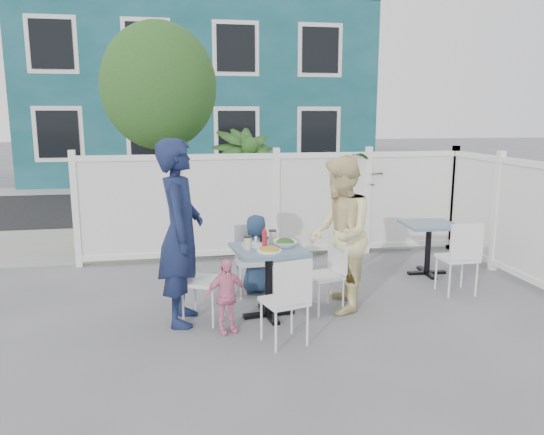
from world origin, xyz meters
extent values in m
plane|color=slate|center=(0.00, 0.00, 0.00)|extent=(80.00, 80.00, 0.00)
cube|color=gray|center=(0.00, 3.80, 0.01)|extent=(24.00, 2.60, 0.01)
cube|color=black|center=(0.00, 7.50, 0.00)|extent=(24.00, 5.00, 0.01)
cube|color=gray|center=(0.00, 10.60, 0.01)|extent=(24.00, 1.60, 0.01)
cube|color=#114C52|center=(-0.50, 14.00, 3.00)|extent=(11.00, 6.00, 6.00)
cube|color=black|center=(-3.00, 11.02, 1.60)|extent=(1.20, 0.04, 1.40)
cube|color=black|center=(1.00, 11.02, 1.60)|extent=(1.20, 0.04, 1.40)
cube|color=black|center=(-3.00, 11.02, 4.10)|extent=(1.20, 0.04, 1.40)
cube|color=black|center=(1.00, 11.02, 4.10)|extent=(1.20, 0.04, 1.40)
cube|color=white|center=(0.10, 2.40, 0.82)|extent=(5.80, 0.04, 1.40)
cube|color=white|center=(0.10, 2.40, 1.56)|extent=(5.86, 0.08, 0.08)
cube|color=white|center=(0.10, 2.40, 0.06)|extent=(5.86, 0.08, 0.12)
cube|color=white|center=(3.00, 0.60, 0.82)|extent=(0.04, 3.60, 1.40)
cube|color=white|center=(3.00, 0.60, 1.56)|extent=(0.08, 3.66, 0.08)
cube|color=white|center=(3.00, 0.60, 0.06)|extent=(0.08, 3.66, 0.12)
cylinder|color=#382316|center=(-1.60, 3.30, 1.20)|extent=(0.12, 0.12, 2.40)
ellipsoid|color=#254519|center=(-1.60, 3.30, 2.60)|extent=(1.80, 1.62, 1.98)
cube|color=gold|center=(-2.21, 4.00, 0.66)|extent=(0.73, 0.54, 1.32)
imported|color=#254519|center=(-0.31, 3.10, 0.97)|extent=(1.37, 1.37, 1.95)
imported|color=#254519|center=(1.52, 3.00, 0.80)|extent=(1.83, 1.89, 1.61)
cube|color=#416881|center=(-0.43, 0.03, 0.75)|extent=(0.81, 0.81, 0.04)
cylinder|color=black|center=(-0.43, 0.03, 0.37)|extent=(0.08, 0.08, 0.71)
cube|color=black|center=(-0.43, 0.03, 0.02)|extent=(0.58, 0.15, 0.04)
cube|color=black|center=(-0.43, 0.03, 0.02)|extent=(0.15, 0.58, 0.04)
cube|color=#416881|center=(1.98, 1.16, 0.70)|extent=(0.72, 0.72, 0.04)
cylinder|color=black|center=(1.98, 1.16, 0.35)|extent=(0.08, 0.08, 0.66)
cube|color=black|center=(1.98, 1.16, 0.02)|extent=(0.54, 0.11, 0.04)
cube|color=black|center=(1.98, 1.16, 0.02)|extent=(0.11, 0.54, 0.04)
cube|color=white|center=(-1.14, 0.03, 0.44)|extent=(0.52, 0.53, 0.04)
cube|color=white|center=(-1.31, 0.11, 0.68)|extent=(0.19, 0.39, 0.44)
cylinder|color=white|center=(-0.91, 0.13, 0.22)|extent=(0.02, 0.02, 0.44)
cylinder|color=white|center=(-1.06, -0.19, 0.22)|extent=(0.02, 0.02, 0.44)
cylinder|color=white|center=(-1.22, 0.26, 0.22)|extent=(0.02, 0.02, 0.44)
cylinder|color=white|center=(-1.36, -0.06, 0.22)|extent=(0.02, 0.02, 0.44)
cube|color=white|center=(0.20, 0.08, 0.41)|extent=(0.44, 0.46, 0.04)
cube|color=white|center=(0.36, 0.12, 0.63)|extent=(0.12, 0.37, 0.41)
cylinder|color=white|center=(0.09, -0.12, 0.20)|extent=(0.02, 0.02, 0.41)
cylinder|color=white|center=(0.01, 0.20, 0.20)|extent=(0.02, 0.02, 0.41)
cylinder|color=white|center=(0.39, -0.04, 0.20)|extent=(0.02, 0.02, 0.41)
cylinder|color=white|center=(0.31, 0.27, 0.20)|extent=(0.02, 0.02, 0.41)
cube|color=white|center=(-0.51, 0.77, 0.41)|extent=(0.39, 0.37, 0.04)
cube|color=white|center=(-0.51, 0.94, 0.64)|extent=(0.38, 0.03, 0.41)
cylinder|color=white|center=(-0.34, 0.61, 0.21)|extent=(0.02, 0.02, 0.41)
cylinder|color=white|center=(-0.67, 0.61, 0.21)|extent=(0.02, 0.02, 0.41)
cylinder|color=white|center=(-0.35, 0.92, 0.21)|extent=(0.02, 0.02, 0.41)
cylinder|color=white|center=(-0.67, 0.92, 0.21)|extent=(0.02, 0.02, 0.41)
cube|color=white|center=(-0.41, -0.68, 0.42)|extent=(0.48, 0.46, 0.04)
cube|color=white|center=(-0.36, -0.85, 0.65)|extent=(0.38, 0.13, 0.42)
cylinder|color=white|center=(-0.61, -0.57, 0.21)|extent=(0.02, 0.02, 0.42)
cylinder|color=white|center=(-0.29, -0.48, 0.21)|extent=(0.02, 0.02, 0.42)
cylinder|color=white|center=(-0.53, -0.87, 0.21)|extent=(0.02, 0.02, 0.42)
cylinder|color=white|center=(-0.20, -0.78, 0.21)|extent=(0.02, 0.02, 0.42)
cube|color=white|center=(1.97, 0.38, 0.44)|extent=(0.41, 0.39, 0.04)
cube|color=white|center=(1.97, 0.19, 0.69)|extent=(0.41, 0.03, 0.44)
cylinder|color=white|center=(1.79, 0.54, 0.22)|extent=(0.02, 0.02, 0.44)
cylinder|color=white|center=(2.14, 0.54, 0.22)|extent=(0.02, 0.02, 0.44)
cylinder|color=white|center=(1.79, 0.21, 0.22)|extent=(0.02, 0.02, 0.44)
cylinder|color=white|center=(2.14, 0.21, 0.22)|extent=(0.02, 0.02, 0.44)
imported|color=#162043|center=(-1.36, 0.04, 0.97)|extent=(0.55, 0.76, 1.94)
imported|color=#E9C853|center=(0.37, 0.09, 0.87)|extent=(0.82, 0.96, 1.74)
imported|color=navy|center=(-0.44, 0.84, 0.49)|extent=(0.51, 0.36, 0.97)
imported|color=pink|center=(-0.93, -0.33, 0.38)|extent=(0.49, 0.31, 0.77)
cylinder|color=white|center=(-0.46, -0.13, 0.78)|extent=(0.26, 0.26, 0.02)
cylinder|color=white|center=(-0.59, 0.14, 0.78)|extent=(0.23, 0.23, 0.02)
imported|color=white|center=(-0.25, 0.04, 0.80)|extent=(0.25, 0.25, 0.06)
cylinder|color=beige|center=(-0.66, 0.00, 0.83)|extent=(0.09, 0.09, 0.13)
cylinder|color=beige|center=(-0.35, 0.25, 0.83)|extent=(0.09, 0.09, 0.13)
cylinder|color=#B41927|center=(-0.47, 0.09, 0.85)|extent=(0.05, 0.05, 0.17)
cylinder|color=white|center=(-0.54, 0.27, 0.81)|extent=(0.03, 0.03, 0.07)
cylinder|color=black|center=(-0.47, 0.32, 0.81)|extent=(0.03, 0.03, 0.07)
camera|label=1|loc=(-1.38, -5.37, 2.17)|focal=35.00mm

